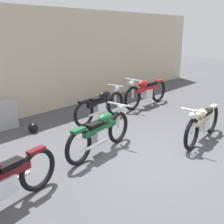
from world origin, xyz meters
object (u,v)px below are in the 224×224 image
at_px(motorcycle_cream, 203,123).
at_px(motorcycle_red, 146,92).
at_px(stone_marker, 7,115).
at_px(helmet, 33,128).
at_px(motorcycle_green, 101,132).
at_px(motorcycle_maroon, 0,184).
at_px(motorcycle_black, 101,105).

bearing_deg(motorcycle_cream, motorcycle_red, -124.94).
distance_m(stone_marker, helmet, 0.82).
distance_m(stone_marker, motorcycle_green, 2.84).
bearing_deg(helmet, motorcycle_maroon, -130.56).
bearing_deg(motorcycle_cream, motorcycle_green, -37.17).
xyz_separation_m(motorcycle_maroon, motorcycle_green, (2.34, 0.32, 0.01)).
xyz_separation_m(motorcycle_black, motorcycle_red, (2.10, -0.04, 0.04)).
bearing_deg(helmet, motorcycle_green, -81.45).
relative_size(helmet, motorcycle_maroon, 0.12).
xyz_separation_m(motorcycle_black, motorcycle_cream, (0.49, -2.74, -0.01)).
bearing_deg(motorcycle_cream, motorcycle_black, -83.91).
bearing_deg(helmet, motorcycle_red, -9.48).
bearing_deg(motorcycle_black, motorcycle_red, -4.07).
relative_size(motorcycle_maroon, motorcycle_black, 0.98).
height_order(motorcycle_maroon, motorcycle_green, motorcycle_green).
bearing_deg(motorcycle_green, helmet, 92.16).
relative_size(stone_marker, motorcycle_maroon, 0.37).
xyz_separation_m(motorcycle_maroon, motorcycle_red, (5.94, 1.72, 0.05)).
height_order(motorcycle_maroon, motorcycle_cream, motorcycle_maroon).
height_order(helmet, motorcycle_maroon, motorcycle_maroon).
xyz_separation_m(motorcycle_black, motorcycle_green, (-1.50, -1.44, -0.00)).
xyz_separation_m(stone_marker, helmet, (0.28, -0.73, -0.25)).
height_order(helmet, motorcycle_cream, motorcycle_cream).
xyz_separation_m(motorcycle_maroon, motorcycle_cream, (4.32, -0.98, -0.01)).
bearing_deg(motorcycle_green, motorcycle_black, 37.42).
xyz_separation_m(stone_marker, motorcycle_black, (2.09, -1.34, 0.07)).
distance_m(motorcycle_maroon, motorcycle_green, 2.36).
bearing_deg(motorcycle_red, stone_marker, -16.95).
bearing_deg(motorcycle_black, helmet, 158.42).
height_order(stone_marker, helmet, stone_marker).
xyz_separation_m(helmet, motorcycle_cream, (2.30, -3.35, 0.31)).
relative_size(motorcycle_maroon, motorcycle_green, 0.99).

